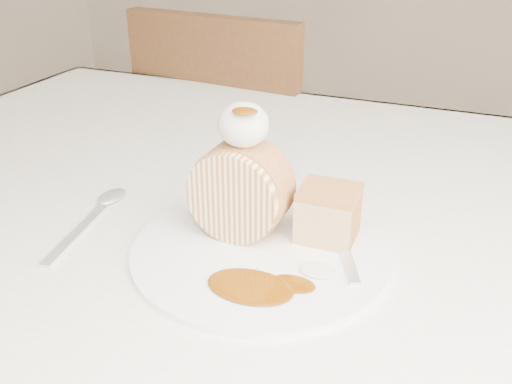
% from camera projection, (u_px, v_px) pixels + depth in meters
% --- Properties ---
extents(table, '(1.40, 0.90, 0.75)m').
position_uv_depth(table, '(284.00, 246.00, 0.82)').
color(table, white).
rests_on(table, ground).
extents(chair_far, '(0.46, 0.46, 0.89)m').
position_uv_depth(chair_far, '(237.00, 163.00, 1.46)').
color(chair_far, brown).
rests_on(chair_far, ground).
extents(plate, '(0.30, 0.30, 0.01)m').
position_uv_depth(plate, '(261.00, 250.00, 0.64)').
color(plate, white).
rests_on(plate, table).
extents(roulade_slice, '(0.11, 0.06, 0.11)m').
position_uv_depth(roulade_slice, '(240.00, 191.00, 0.64)').
color(roulade_slice, beige).
rests_on(roulade_slice, plate).
extents(cake_chunk, '(0.07, 0.06, 0.05)m').
position_uv_depth(cake_chunk, '(328.00, 216.00, 0.65)').
color(cake_chunk, '#C38249').
rests_on(cake_chunk, plate).
extents(whipped_cream, '(0.06, 0.06, 0.05)m').
position_uv_depth(whipped_cream, '(243.00, 125.00, 0.61)').
color(whipped_cream, silver).
rests_on(whipped_cream, roulade_slice).
extents(caramel_drizzle, '(0.03, 0.02, 0.01)m').
position_uv_depth(caramel_drizzle, '(245.00, 105.00, 0.58)').
color(caramel_drizzle, '#663204').
rests_on(caramel_drizzle, whipped_cream).
extents(caramel_pool, '(0.09, 0.06, 0.00)m').
position_uv_depth(caramel_pool, '(250.00, 286.00, 0.57)').
color(caramel_pool, '#663204').
rests_on(caramel_pool, plate).
extents(fork, '(0.09, 0.17, 0.00)m').
position_uv_depth(fork, '(345.00, 251.00, 0.63)').
color(fork, silver).
rests_on(fork, plate).
extents(spoon, '(0.06, 0.18, 0.00)m').
position_uv_depth(spoon, '(77.00, 233.00, 0.67)').
color(spoon, silver).
rests_on(spoon, table).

